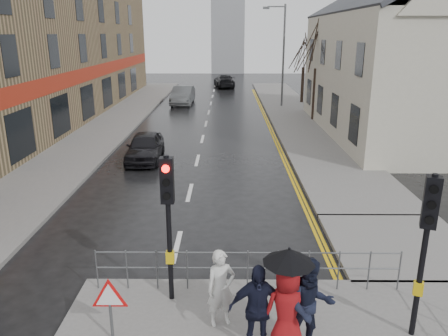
{
  "coord_description": "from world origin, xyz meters",
  "views": [
    {
      "loc": [
        1.47,
        -8.46,
        5.95
      ],
      "look_at": [
        1.36,
        5.06,
        1.76
      ],
      "focal_mm": 35.0,
      "sensor_mm": 36.0,
      "label": 1
    }
  ],
  "objects_px": {
    "pedestrian_with_umbrella": "(287,298)",
    "car_mid": "(183,95)",
    "pedestrian_a": "(221,288)",
    "pedestrian_d": "(257,309)",
    "pedestrian_b": "(310,306)",
    "car_parked": "(145,147)"
  },
  "relations": [
    {
      "from": "pedestrian_with_umbrella",
      "to": "car_mid",
      "type": "distance_m",
      "value": 31.38
    },
    {
      "from": "pedestrian_a",
      "to": "car_mid",
      "type": "xyz_separation_m",
      "value": [
        -3.75,
        30.16,
        -0.19
      ]
    },
    {
      "from": "pedestrian_d",
      "to": "car_mid",
      "type": "height_order",
      "value": "pedestrian_d"
    },
    {
      "from": "pedestrian_b",
      "to": "car_mid",
      "type": "xyz_separation_m",
      "value": [
        -5.43,
        30.95,
        -0.32
      ]
    },
    {
      "from": "pedestrian_a",
      "to": "car_mid",
      "type": "distance_m",
      "value": 30.4
    },
    {
      "from": "pedestrian_with_umbrella",
      "to": "car_parked",
      "type": "height_order",
      "value": "pedestrian_with_umbrella"
    },
    {
      "from": "pedestrian_a",
      "to": "car_parked",
      "type": "distance_m",
      "value": 13.27
    },
    {
      "from": "pedestrian_b",
      "to": "car_mid",
      "type": "relative_size",
      "value": 0.41
    },
    {
      "from": "pedestrian_b",
      "to": "car_mid",
      "type": "distance_m",
      "value": 31.42
    },
    {
      "from": "pedestrian_with_umbrella",
      "to": "car_parked",
      "type": "distance_m",
      "value": 14.45
    },
    {
      "from": "pedestrian_with_umbrella",
      "to": "pedestrian_d",
      "type": "xyz_separation_m",
      "value": [
        -0.55,
        0.02,
        -0.24
      ]
    },
    {
      "from": "car_mid",
      "to": "pedestrian_b",
      "type": "bearing_deg",
      "value": -77.58
    },
    {
      "from": "pedestrian_b",
      "to": "pedestrian_with_umbrella",
      "type": "distance_m",
      "value": 0.48
    },
    {
      "from": "pedestrian_with_umbrella",
      "to": "pedestrian_d",
      "type": "distance_m",
      "value": 0.6
    },
    {
      "from": "pedestrian_a",
      "to": "pedestrian_d",
      "type": "xyz_separation_m",
      "value": [
        0.68,
        -0.8,
        0.08
      ]
    },
    {
      "from": "pedestrian_a",
      "to": "pedestrian_b",
      "type": "bearing_deg",
      "value": -44.99
    },
    {
      "from": "car_mid",
      "to": "pedestrian_with_umbrella",
      "type": "bearing_deg",
      "value": -78.39
    },
    {
      "from": "car_parked",
      "to": "car_mid",
      "type": "relative_size",
      "value": 0.84
    },
    {
      "from": "car_parked",
      "to": "pedestrian_b",
      "type": "bearing_deg",
      "value": -69.28
    },
    {
      "from": "car_parked",
      "to": "car_mid",
      "type": "height_order",
      "value": "car_mid"
    },
    {
      "from": "car_mid",
      "to": "pedestrian_a",
      "type": "bearing_deg",
      "value": -80.43
    },
    {
      "from": "pedestrian_a",
      "to": "car_parked",
      "type": "height_order",
      "value": "pedestrian_a"
    }
  ]
}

